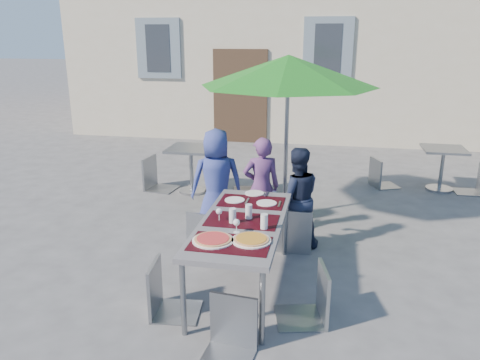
% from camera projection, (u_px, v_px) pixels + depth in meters
% --- Properties ---
extents(ground, '(90.00, 90.00, 0.00)m').
position_uv_depth(ground, '(296.00, 333.00, 4.10)').
color(ground, '#4D4D50').
rests_on(ground, ground).
extents(dining_table, '(0.80, 1.85, 0.76)m').
position_uv_depth(dining_table, '(242.00, 226.00, 4.63)').
color(dining_table, '#47474C').
rests_on(dining_table, ground).
extents(pizza_near_left, '(0.37, 0.37, 0.03)m').
position_uv_depth(pizza_near_left, '(213.00, 239.00, 4.14)').
color(pizza_near_left, white).
rests_on(pizza_near_left, dining_table).
extents(pizza_near_right, '(0.35, 0.35, 0.03)m').
position_uv_depth(pizza_near_right, '(251.00, 240.00, 4.14)').
color(pizza_near_right, white).
rests_on(pizza_near_right, dining_table).
extents(glassware, '(0.53, 0.42, 0.15)m').
position_uv_depth(glassware, '(244.00, 217.00, 4.50)').
color(glassware, silver).
rests_on(glassware, dining_table).
extents(place_settings, '(0.62, 0.52, 0.01)m').
position_uv_depth(place_settings, '(252.00, 199.00, 5.20)').
color(place_settings, white).
rests_on(place_settings, dining_table).
extents(child_0, '(0.78, 0.64, 1.37)m').
position_uv_depth(child_0, '(217.00, 181.00, 6.07)').
color(child_0, '#33408D').
rests_on(child_0, ground).
extents(child_1, '(0.54, 0.43, 1.30)m').
position_uv_depth(child_1, '(261.00, 187.00, 5.96)').
color(child_1, '#633772').
rests_on(child_1, ground).
extents(child_2, '(0.68, 0.52, 1.25)m').
position_uv_depth(child_2, '(296.00, 198.00, 5.63)').
color(child_2, '#181F35').
rests_on(child_2, ground).
extents(chair_0, '(0.54, 0.54, 0.97)m').
position_uv_depth(chair_0, '(206.00, 207.00, 5.50)').
color(chair_0, gray).
rests_on(chair_0, ground).
extents(chair_1, '(0.44, 0.44, 0.84)m').
position_uv_depth(chair_1, '(266.00, 210.00, 5.64)').
color(chair_1, gray).
rests_on(chair_1, ground).
extents(chair_2, '(0.46, 0.46, 1.02)m').
position_uv_depth(chair_2, '(295.00, 203.00, 5.53)').
color(chair_2, '#8F949A').
rests_on(chair_2, ground).
extents(chair_3, '(0.47, 0.47, 0.96)m').
position_uv_depth(chair_3, '(164.00, 258.00, 4.24)').
color(chair_3, gray).
rests_on(chair_3, ground).
extents(chair_4, '(0.52, 0.52, 0.98)m').
position_uv_depth(chair_4, '(313.00, 262.00, 4.14)').
color(chair_4, '#92999D').
rests_on(chair_4, ground).
extents(chair_5, '(0.45, 0.45, 0.92)m').
position_uv_depth(chair_5, '(230.00, 296.00, 3.68)').
color(chair_5, gray).
rests_on(chair_5, ground).
extents(patio_umbrella, '(2.39, 2.39, 2.26)m').
position_uv_depth(patio_umbrella, '(288.00, 72.00, 6.17)').
color(patio_umbrella, '#A5A7AD').
rests_on(patio_umbrella, ground).
extents(cafe_table_0, '(0.71, 0.71, 0.76)m').
position_uv_depth(cafe_table_0, '(191.00, 161.00, 7.64)').
color(cafe_table_0, '#A5A7AD').
rests_on(cafe_table_0, ground).
extents(bg_chair_l_0, '(0.52, 0.51, 1.04)m').
position_uv_depth(bg_chair_l_0, '(154.00, 153.00, 7.78)').
color(bg_chair_l_0, gray).
rests_on(bg_chair_l_0, ground).
extents(bg_chair_r_0, '(0.56, 0.56, 1.06)m').
position_uv_depth(bg_chair_r_0, '(255.00, 155.00, 7.65)').
color(bg_chair_r_0, '#92989D').
rests_on(bg_chair_r_0, ground).
extents(cafe_table_1, '(0.67, 0.67, 0.72)m').
position_uv_depth(cafe_table_1, '(443.00, 162.00, 7.76)').
color(cafe_table_1, '#A5A7AD').
rests_on(cafe_table_1, ground).
extents(bg_chair_l_1, '(0.55, 0.55, 0.94)m').
position_uv_depth(bg_chair_l_1, '(382.00, 156.00, 7.92)').
color(bg_chair_l_1, gray).
rests_on(bg_chair_l_1, ground).
extents(bg_chair_r_1, '(0.41, 0.41, 0.92)m').
position_uv_depth(bg_chair_r_1, '(478.00, 162.00, 7.59)').
color(bg_chair_r_1, gray).
rests_on(bg_chair_r_1, ground).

